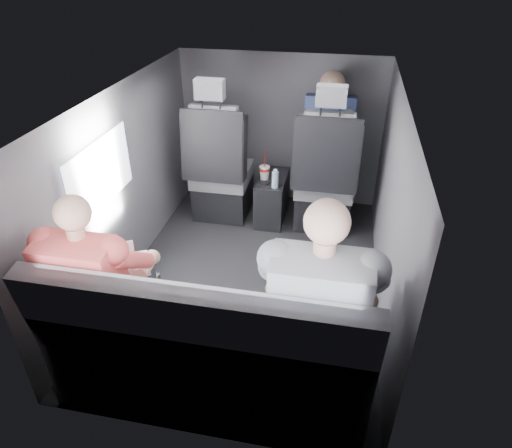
% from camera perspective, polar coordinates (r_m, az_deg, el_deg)
% --- Properties ---
extents(floor, '(2.60, 2.60, 0.00)m').
position_cam_1_polar(floor, '(3.41, -0.54, -6.64)').
color(floor, black).
rests_on(floor, ground).
extents(ceiling, '(2.60, 2.60, 0.00)m').
position_cam_1_polar(ceiling, '(2.78, -0.69, 15.77)').
color(ceiling, '#B2B2AD').
rests_on(ceiling, panel_back).
extents(panel_left, '(0.02, 2.60, 1.35)m').
position_cam_1_polar(panel_left, '(3.32, -16.05, 4.71)').
color(panel_left, '#56565B').
rests_on(panel_left, floor).
extents(panel_right, '(0.02, 2.60, 1.35)m').
position_cam_1_polar(panel_right, '(3.01, 16.45, 1.70)').
color(panel_right, '#56565B').
rests_on(panel_right, floor).
extents(panel_front, '(1.80, 0.02, 1.35)m').
position_cam_1_polar(panel_front, '(4.21, 3.08, 11.63)').
color(panel_front, '#56565B').
rests_on(panel_front, floor).
extents(panel_back, '(1.80, 0.02, 1.35)m').
position_cam_1_polar(panel_back, '(2.02, -8.36, -13.90)').
color(panel_back, '#56565B').
rests_on(panel_back, floor).
extents(side_window, '(0.02, 0.75, 0.42)m').
position_cam_1_polar(side_window, '(2.98, -18.76, 5.94)').
color(side_window, white).
rests_on(side_window, panel_left).
extents(seatbelt, '(0.35, 0.11, 0.59)m').
position_cam_1_polar(seatbelt, '(3.54, 8.89, 9.52)').
color(seatbelt, black).
rests_on(seatbelt, front_seat_right).
extents(front_seat_left, '(0.52, 0.58, 1.26)m').
position_cam_1_polar(front_seat_left, '(3.99, -4.48, 6.11)').
color(front_seat_left, black).
rests_on(front_seat_left, floor).
extents(front_seat_right, '(0.52, 0.58, 1.26)m').
position_cam_1_polar(front_seat_right, '(3.86, 8.57, 4.94)').
color(front_seat_right, black).
rests_on(front_seat_right, floor).
extents(center_console, '(0.24, 0.48, 0.41)m').
position_cam_1_polar(center_console, '(4.02, 1.99, 3.26)').
color(center_console, black).
rests_on(center_console, floor).
extents(rear_bench, '(1.60, 0.57, 0.92)m').
position_cam_1_polar(rear_bench, '(2.44, -5.85, -16.08)').
color(rear_bench, '#5C5B60').
rests_on(rear_bench, floor).
extents(soda_cup, '(0.09, 0.09, 0.27)m').
position_cam_1_polar(soda_cup, '(3.86, 1.08, 6.46)').
color(soda_cup, white).
rests_on(soda_cup, center_console).
extents(water_bottle, '(0.06, 0.06, 0.16)m').
position_cam_1_polar(water_bottle, '(3.74, 2.41, 5.62)').
color(water_bottle, '#A7C7E2').
rests_on(water_bottle, center_console).
extents(laptop_white, '(0.38, 0.41, 0.23)m').
position_cam_1_polar(laptop_white, '(2.57, -17.16, -5.07)').
color(laptop_white, white).
rests_on(laptop_white, passenger_rear_left).
extents(laptop_black, '(0.32, 0.29, 0.23)m').
position_cam_1_polar(laptop_black, '(2.36, 8.55, -7.53)').
color(laptop_black, black).
rests_on(laptop_black, passenger_rear_right).
extents(passenger_rear_left, '(0.47, 0.60, 1.18)m').
position_cam_1_polar(passenger_rear_left, '(2.50, -18.60, -7.11)').
color(passenger_rear_left, '#35353A').
rests_on(passenger_rear_left, rear_bench).
extents(passenger_rear_right, '(0.53, 0.65, 1.27)m').
position_cam_1_polar(passenger_rear_right, '(2.20, 7.91, -10.27)').
color(passenger_rear_right, navy).
rests_on(passenger_rear_right, rear_bench).
extents(passenger_front_right, '(0.41, 0.41, 0.84)m').
position_cam_1_polar(passenger_front_right, '(3.96, 9.02, 11.18)').
color(passenger_front_right, navy).
rests_on(passenger_front_right, front_seat_right).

